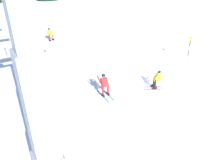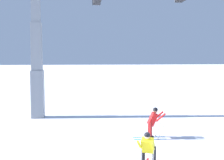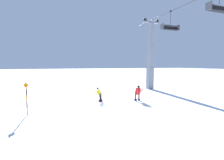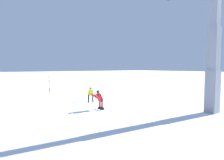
{
  "view_description": "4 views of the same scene",
  "coord_description": "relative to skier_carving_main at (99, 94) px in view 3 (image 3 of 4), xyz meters",
  "views": [
    {
      "loc": [
        -10.69,
        10.1,
        7.81
      ],
      "look_at": [
        -0.16,
        3.51,
        1.25
      ],
      "focal_mm": 35.63,
      "sensor_mm": 36.0,
      "label": 1
    },
    {
      "loc": [
        -3.17,
        -9.06,
        3.96
      ],
      "look_at": [
        -1.71,
        3.47,
        2.9
      ],
      "focal_mm": 44.29,
      "sensor_mm": 36.0,
      "label": 2
    },
    {
      "loc": [
        13.73,
        -3.77,
        3.47
      ],
      "look_at": [
        -1.22,
        1.72,
        1.96
      ],
      "focal_mm": 25.8,
      "sensor_mm": 36.0,
      "label": 3
    },
    {
      "loc": [
        7.64,
        16.15,
        3.3
      ],
      "look_at": [
        -1.58,
        2.77,
        2.18
      ],
      "focal_mm": 29.97,
      "sensor_mm": 36.0,
      "label": 4
    }
  ],
  "objects": [
    {
      "name": "chairlift_seat_second",
      "position": [
        4.62,
        8.99,
        7.36
      ],
      "size": [
        0.61,
        2.37,
        1.88
      ],
      "color": "black"
    },
    {
      "name": "lift_tower_near",
      "position": [
        -5.13,
        8.99,
        3.3
      ],
      "size": [
        0.78,
        2.41,
        9.8
      ],
      "color": "gray",
      "rests_on": "ground_plane"
    },
    {
      "name": "skier_distant_uphill",
      "position": [
        1.13,
        3.54,
        0.12
      ],
      "size": [
        1.6,
        0.72,
        1.64
      ],
      "color": "#198CCC",
      "rests_on": "ground_plane"
    },
    {
      "name": "ground_plane",
      "position": [
        0.8,
        -0.25,
        -0.75
      ],
      "size": [
        260.0,
        260.0,
        0.0
      ],
      "primitive_type": "plane",
      "color": "white"
    },
    {
      "name": "skier_carving_main",
      "position": [
        0.0,
        0.0,
        0.0
      ],
      "size": [
        1.22,
        1.64,
        1.46
      ],
      "color": "red",
      "rests_on": "ground_plane"
    },
    {
      "name": "chairlift_seat_nearest",
      "position": [
        -1.27,
        8.99,
        7.08
      ],
      "size": [
        0.61,
        2.3,
        2.19
      ],
      "color": "black"
    },
    {
      "name": "trail_marker_pole",
      "position": [
        2.28,
        -5.79,
        0.49
      ],
      "size": [
        0.07,
        0.28,
        2.33
      ],
      "color": "orange",
      "rests_on": "ground_plane"
    }
  ]
}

